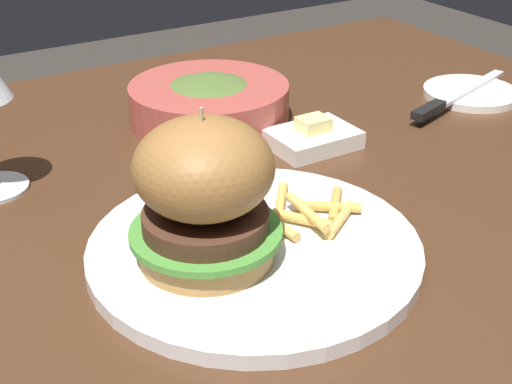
{
  "coord_description": "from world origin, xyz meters",
  "views": [
    {
      "loc": [
        -0.3,
        -0.57,
        1.09
      ],
      "look_at": [
        -0.01,
        -0.09,
        0.78
      ],
      "focal_mm": 50.0,
      "sensor_mm": 36.0,
      "label": 1
    }
  ],
  "objects": [
    {
      "name": "burger_sandwich",
      "position": [
        -0.07,
        -0.12,
        0.82
      ],
      "size": [
        0.13,
        0.13,
        0.13
      ],
      "color": "#B78447",
      "rests_on": "main_plate"
    },
    {
      "name": "fries_pile",
      "position": [
        0.04,
        -0.12,
        0.76
      ],
      "size": [
        0.1,
        0.1,
        0.02
      ],
      "color": "#E0B251",
      "rests_on": "main_plate"
    },
    {
      "name": "butter_dish",
      "position": [
        0.15,
        0.03,
        0.75
      ],
      "size": [
        0.1,
        0.07,
        0.04
      ],
      "color": "white",
      "rests_on": "dining_table"
    },
    {
      "name": "soup_bowl",
      "position": [
        0.08,
        0.16,
        0.77
      ],
      "size": [
        0.2,
        0.2,
        0.05
      ],
      "color": "#B24C42",
      "rests_on": "dining_table"
    },
    {
      "name": "table_knife",
      "position": [
        0.38,
        0.04,
        0.75
      ],
      "size": [
        0.22,
        0.08,
        0.01
      ],
      "color": "silver",
      "rests_on": "bread_plate"
    },
    {
      "name": "bread_plate",
      "position": [
        0.43,
        0.05,
        0.74
      ],
      "size": [
        0.13,
        0.13,
        0.01
      ],
      "primitive_type": "cylinder",
      "color": "white",
      "rests_on": "dining_table"
    },
    {
      "name": "dining_table",
      "position": [
        0.0,
        0.0,
        0.65
      ],
      "size": [
        1.2,
        0.87,
        0.74
      ],
      "color": "#472B19",
      "rests_on": "ground"
    },
    {
      "name": "main_plate",
      "position": [
        -0.03,
        -0.12,
        0.75
      ],
      "size": [
        0.29,
        0.29,
        0.01
      ],
      "primitive_type": "cylinder",
      "color": "white",
      "rests_on": "dining_table"
    }
  ]
}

